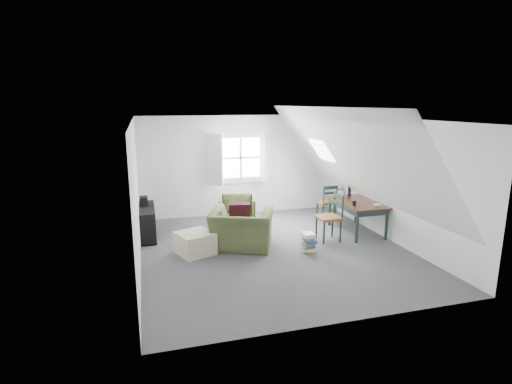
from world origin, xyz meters
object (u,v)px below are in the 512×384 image
object	(u,v)px
magazine_stack	(309,242)
armchair_near	(242,247)
ottoman	(195,243)
dining_table	(357,206)
armchair_far	(237,228)
dining_chair_far	(327,202)
dining_chair_near	(331,217)
media_shelf	(145,224)

from	to	relation	value
magazine_stack	armchair_near	bearing A→B (deg)	154.23
ottoman	dining_table	xyz separation A→B (m)	(3.59, 0.32, 0.40)
armchair_far	dining_chair_far	bearing A→B (deg)	14.64
armchair_near	ottoman	distance (m)	0.95
armchair_far	ottoman	bearing A→B (deg)	-117.31
dining_chair_near	dining_chair_far	bearing A→B (deg)	145.63
armchair_far	magazine_stack	world-z (taller)	armchair_far
armchair_near	media_shelf	world-z (taller)	media_shelf
dining_table	media_shelf	world-z (taller)	dining_table
ottoman	dining_chair_far	world-z (taller)	dining_chair_far
ottoman	dining_chair_near	distance (m)	2.81
dining_chair_near	armchair_far	bearing A→B (deg)	-138.99
armchair_near	dining_chair_far	xyz separation A→B (m)	(2.45, 1.26, 0.46)
armchair_near	dining_chair_far	distance (m)	2.79
dining_chair_far	magazine_stack	size ratio (longest dim) A/B	2.42
dining_chair_far	armchair_far	bearing A→B (deg)	11.91
ottoman	dining_chair_near	size ratio (longest dim) A/B	0.63
dining_chair_far	dining_chair_near	world-z (taller)	dining_chair_near
armchair_far	dining_table	world-z (taller)	dining_table
armchair_near	ottoman	xyz separation A→B (m)	(-0.93, -0.08, 0.21)
dining_chair_far	media_shelf	distance (m)	4.27
magazine_stack	armchair_far	bearing A→B (deg)	118.83
armchair_near	ottoman	bearing A→B (deg)	26.57
media_shelf	magazine_stack	distance (m)	3.47
armchair_far	dining_chair_near	bearing A→B (deg)	-24.33
armchair_far	ottoman	distance (m)	1.73
dining_chair_far	media_shelf	size ratio (longest dim) A/B	0.70
media_shelf	dining_chair_far	bearing A→B (deg)	-0.37
dining_table	dining_chair_far	distance (m)	1.05
media_shelf	magazine_stack	size ratio (longest dim) A/B	3.43
armchair_far	magazine_stack	bearing A→B (deg)	-47.64
ottoman	dining_chair_near	bearing A→B (deg)	-0.05
ottoman	magazine_stack	bearing A→B (deg)	-13.20
dining_chair_near	media_shelf	size ratio (longest dim) A/B	0.78
media_shelf	magazine_stack	world-z (taller)	media_shelf
ottoman	dining_chair_far	xyz separation A→B (m)	(3.37, 1.34, 0.25)
dining_chair_far	magazine_stack	bearing A→B (deg)	66.29
dining_chair_near	magazine_stack	size ratio (longest dim) A/B	2.66
dining_chair_near	armchair_near	bearing A→B (deg)	-103.54
dining_table	media_shelf	xyz separation A→B (m)	(-4.48, 0.92, -0.31)
dining_table	dining_chair_far	bearing A→B (deg)	97.78
dining_table	magazine_stack	distance (m)	1.74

